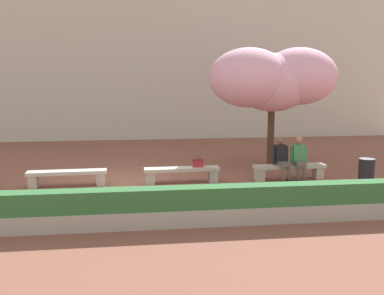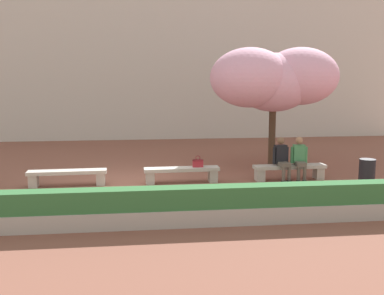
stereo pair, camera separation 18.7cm
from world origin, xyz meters
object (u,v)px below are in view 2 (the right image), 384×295
(stone_bench_near_west, at_px, (67,175))
(trash_bin, at_px, (367,173))
(cherry_tree_main, at_px, (273,79))
(handbag, at_px, (198,163))
(stone_bench_center, at_px, (182,172))
(person_seated_right, at_px, (300,157))
(stone_bench_near_east, at_px, (290,169))
(person_seated_left, at_px, (282,157))

(stone_bench_near_west, bearing_deg, trash_bin, -7.43)
(cherry_tree_main, relative_size, trash_bin, 5.66)
(cherry_tree_main, distance_m, trash_bin, 4.59)
(handbag, height_order, cherry_tree_main, cherry_tree_main)
(stone_bench_center, bearing_deg, person_seated_right, -0.87)
(trash_bin, bearing_deg, stone_bench_near_east, 149.67)
(stone_bench_center, xyz_separation_m, cherry_tree_main, (3.37, 2.28, 2.67))
(handbag, distance_m, cherry_tree_main, 4.39)
(person_seated_right, relative_size, cherry_tree_main, 0.29)
(person_seated_right, xyz_separation_m, cherry_tree_main, (-0.15, 2.33, 2.29))
(stone_bench_near_west, height_order, handbag, handbag)
(stone_bench_center, bearing_deg, person_seated_left, -1.01)
(person_seated_left, relative_size, cherry_tree_main, 0.29)
(person_seated_left, xyz_separation_m, cherry_tree_main, (0.40, 2.33, 2.29))
(stone_bench_near_west, relative_size, handbag, 6.47)
(person_seated_right, distance_m, handbag, 3.04)
(cherry_tree_main, xyz_separation_m, trash_bin, (1.73, -3.37, -2.60))
(person_seated_right, distance_m, trash_bin, 1.92)
(person_seated_right, bearing_deg, cherry_tree_main, 93.61)
(stone_bench_center, bearing_deg, trash_bin, -12.04)
(stone_bench_near_east, distance_m, trash_bin, 2.15)
(stone_bench_near_east, relative_size, trash_bin, 2.81)
(stone_bench_near_east, height_order, person_seated_right, person_seated_right)
(person_seated_left, relative_size, trash_bin, 1.65)
(stone_bench_near_east, distance_m, person_seated_right, 0.48)
(handbag, bearing_deg, trash_bin, -13.37)
(stone_bench_near_west, bearing_deg, cherry_tree_main, 19.04)
(stone_bench_near_west, distance_m, trash_bin, 8.41)
(stone_bench_near_west, distance_m, person_seated_right, 6.76)
(stone_bench_near_west, distance_m, stone_bench_center, 3.24)
(stone_bench_near_west, height_order, stone_bench_near_east, same)
(stone_bench_near_east, height_order, handbag, handbag)
(handbag, bearing_deg, person_seated_left, -1.47)
(stone_bench_near_east, xyz_separation_m, cherry_tree_main, (0.13, 2.28, 2.67))
(person_seated_right, bearing_deg, stone_bench_near_east, 169.04)
(stone_bench_near_east, bearing_deg, person_seated_right, -10.96)
(cherry_tree_main, bearing_deg, stone_bench_near_west, -160.96)
(stone_bench_near_west, xyz_separation_m, cherry_tree_main, (6.60, 2.28, 2.67))
(person_seated_left, xyz_separation_m, person_seated_right, (0.54, -0.00, 0.00))
(person_seated_left, relative_size, handbag, 3.81)
(stone_bench_near_east, height_order, cherry_tree_main, cherry_tree_main)
(stone_bench_center, height_order, trash_bin, trash_bin)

